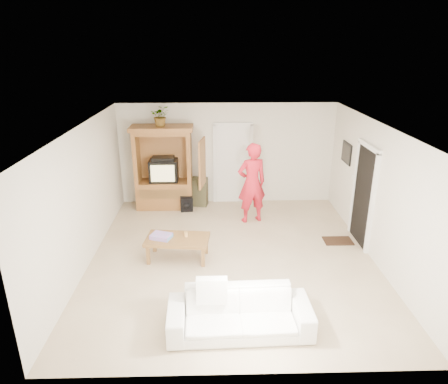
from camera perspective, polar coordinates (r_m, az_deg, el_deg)
The scene contains 19 objects.
floor at distance 8.02m, azimuth 1.14°, elevation -9.23°, with size 6.00×6.00×0.00m, color tan.
ceiling at distance 7.10m, azimuth 1.28°, elevation 9.32°, with size 6.00×6.00×0.00m, color white.
wall_back at distance 10.31m, azimuth 0.42°, elevation 5.46°, with size 5.50×5.50×0.00m, color silver.
wall_front at distance 4.79m, azimuth 2.94°, elevation -13.50°, with size 5.50×5.50×0.00m, color silver.
wall_left at distance 7.83m, azimuth -19.33°, elevation -0.69°, with size 6.00×6.00×0.00m, color silver.
wall_right at distance 8.07m, azimuth 21.11°, elevation -0.30°, with size 6.00×6.00×0.00m, color silver.
armoire at distance 10.17m, azimuth -8.44°, elevation 2.71°, with size 1.82×1.14×2.10m.
door_back at distance 10.37m, azimuth 1.25°, elevation 3.93°, with size 0.85×0.05×2.04m, color white.
doorway_right at distance 8.67m, azimuth 19.28°, elevation -0.62°, with size 0.05×0.90×2.04m, color black.
framed_picture at distance 9.67m, azimuth 17.12°, elevation 5.36°, with size 0.03×0.60×0.48m, color black.
doormat at distance 8.93m, azimuth 15.96°, elevation -6.72°, with size 0.60×0.40×0.02m, color #382316.
plant at distance 9.80m, azimuth -9.04°, elevation 10.69°, with size 0.45×0.39×0.50m, color #4C7238.
man at distance 9.22m, azimuth 3.99°, elevation 1.28°, with size 0.69×0.45×1.90m, color red.
sofa at distance 6.05m, azimuth 2.24°, elevation -16.88°, with size 2.08×0.81×0.61m, color white.
coffee_table at distance 7.83m, azimuth -6.67°, elevation -6.90°, with size 1.27×0.78×0.45m.
towel at distance 7.82m, azimuth -8.95°, elevation -6.25°, with size 0.38×0.28×0.08m, color #E44CAD.
candle at distance 7.81m, azimuth -5.46°, elevation -6.01°, with size 0.08×0.08×0.10m, color tan.
backpack_black at distance 10.03m, azimuth -5.36°, elevation -1.77°, with size 0.31×0.18×0.38m, color black, non-canonical shape.
backpack_olive at distance 10.33m, azimuth -3.48°, elevation 0.02°, with size 0.39×0.29×0.74m, color #47442B, non-canonical shape.
Camera 1 is at (-0.35, -6.96, 3.97)m, focal length 32.00 mm.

